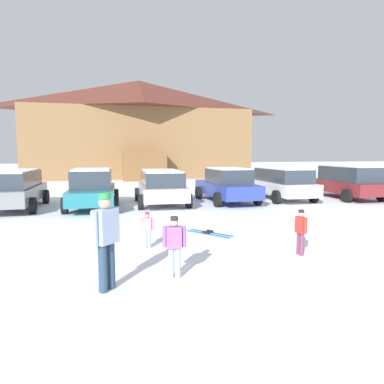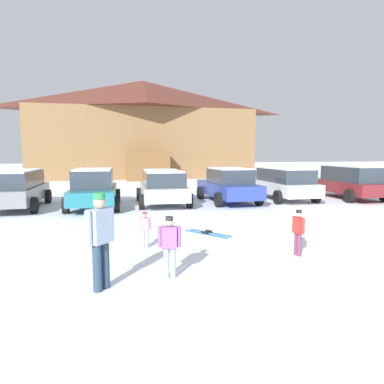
{
  "view_description": "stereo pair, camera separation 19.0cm",
  "coord_description": "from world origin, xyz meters",
  "px_view_note": "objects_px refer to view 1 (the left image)",
  "views": [
    {
      "loc": [
        -3.97,
        -3.36,
        2.32
      ],
      "look_at": [
        -1.17,
        8.28,
        0.96
      ],
      "focal_mm": 32.0,
      "sensor_mm": 36.0,
      "label": 1
    },
    {
      "loc": [
        -3.79,
        -3.41,
        2.32
      ],
      "look_at": [
        -1.17,
        8.28,
        0.96
      ],
      "focal_mm": 32.0,
      "sensor_mm": 36.0,
      "label": 2
    }
  ],
  "objects_px": {
    "parked_teal_hatchback": "(93,188)",
    "skier_adult_in_blue_parka": "(106,236)",
    "skier_child_in_pink_snowsuit": "(147,228)",
    "pair_of_skis": "(209,233)",
    "parked_white_suv": "(282,182)",
    "parked_grey_wagon": "(14,188)",
    "skier_child_in_red_jacket": "(301,230)",
    "ski_lodge": "(139,129)",
    "parked_silver_wagon": "(161,186)",
    "skier_child_in_purple_jacket": "(174,243)",
    "parked_blue_hatchback": "(227,185)",
    "parked_maroon_van": "(348,181)"
  },
  "relations": [
    {
      "from": "skier_child_in_pink_snowsuit",
      "to": "pair_of_skis",
      "type": "bearing_deg",
      "value": 29.68
    },
    {
      "from": "parked_white_suv",
      "to": "skier_child_in_purple_jacket",
      "type": "xyz_separation_m",
      "value": [
        -7.24,
        -9.43,
        -0.22
      ]
    },
    {
      "from": "parked_teal_hatchback",
      "to": "skier_child_in_pink_snowsuit",
      "type": "bearing_deg",
      "value": -76.86
    },
    {
      "from": "parked_white_suv",
      "to": "skier_child_in_purple_jacket",
      "type": "bearing_deg",
      "value": -127.52
    },
    {
      "from": "parked_maroon_van",
      "to": "skier_adult_in_blue_parka",
      "type": "distance_m",
      "value": 15.17
    },
    {
      "from": "ski_lodge",
      "to": "skier_child_in_purple_jacket",
      "type": "height_order",
      "value": "ski_lodge"
    },
    {
      "from": "parked_teal_hatchback",
      "to": "parked_blue_hatchback",
      "type": "relative_size",
      "value": 1.0
    },
    {
      "from": "skier_child_in_red_jacket",
      "to": "pair_of_skis",
      "type": "distance_m",
      "value": 2.93
    },
    {
      "from": "skier_adult_in_blue_parka",
      "to": "pair_of_skis",
      "type": "bearing_deg",
      "value": 51.21
    },
    {
      "from": "skier_child_in_pink_snowsuit",
      "to": "skier_adult_in_blue_parka",
      "type": "relative_size",
      "value": 0.53
    },
    {
      "from": "parked_grey_wagon",
      "to": "parked_silver_wagon",
      "type": "relative_size",
      "value": 1.04
    },
    {
      "from": "skier_adult_in_blue_parka",
      "to": "skier_child_in_purple_jacket",
      "type": "bearing_deg",
      "value": 13.79
    },
    {
      "from": "skier_adult_in_blue_parka",
      "to": "parked_grey_wagon",
      "type": "bearing_deg",
      "value": 111.46
    },
    {
      "from": "pair_of_skis",
      "to": "parked_white_suv",
      "type": "bearing_deg",
      "value": 47.77
    },
    {
      "from": "skier_child_in_purple_jacket",
      "to": "pair_of_skis",
      "type": "bearing_deg",
      "value": 63.42
    },
    {
      "from": "skier_child_in_pink_snowsuit",
      "to": "parked_teal_hatchback",
      "type": "bearing_deg",
      "value": 103.14
    },
    {
      "from": "skier_adult_in_blue_parka",
      "to": "pair_of_skis",
      "type": "distance_m",
      "value": 4.63
    },
    {
      "from": "parked_silver_wagon",
      "to": "skier_child_in_pink_snowsuit",
      "type": "height_order",
      "value": "parked_silver_wagon"
    },
    {
      "from": "skier_adult_in_blue_parka",
      "to": "parked_maroon_van",
      "type": "bearing_deg",
      "value": 37.88
    },
    {
      "from": "parked_blue_hatchback",
      "to": "skier_child_in_purple_jacket",
      "type": "distance_m",
      "value": 10.2
    },
    {
      "from": "parked_teal_hatchback",
      "to": "skier_child_in_purple_jacket",
      "type": "distance_m",
      "value": 9.11
    },
    {
      "from": "pair_of_skis",
      "to": "skier_child_in_purple_jacket",
      "type": "bearing_deg",
      "value": -116.58
    },
    {
      "from": "parked_blue_hatchback",
      "to": "skier_child_in_pink_snowsuit",
      "type": "distance_m",
      "value": 8.44
    },
    {
      "from": "parked_silver_wagon",
      "to": "ski_lodge",
      "type": "bearing_deg",
      "value": 87.95
    },
    {
      "from": "ski_lodge",
      "to": "skier_child_in_purple_jacket",
      "type": "distance_m",
      "value": 28.48
    },
    {
      "from": "parked_teal_hatchback",
      "to": "skier_adult_in_blue_parka",
      "type": "height_order",
      "value": "parked_teal_hatchback"
    },
    {
      "from": "parked_teal_hatchback",
      "to": "skier_child_in_red_jacket",
      "type": "relative_size",
      "value": 4.33
    },
    {
      "from": "skier_child_in_pink_snowsuit",
      "to": "parked_blue_hatchback",
      "type": "bearing_deg",
      "value": 57.31
    },
    {
      "from": "pair_of_skis",
      "to": "parked_silver_wagon",
      "type": "bearing_deg",
      "value": 94.68
    },
    {
      "from": "parked_white_suv",
      "to": "parked_maroon_van",
      "type": "relative_size",
      "value": 1.01
    },
    {
      "from": "parked_grey_wagon",
      "to": "parked_teal_hatchback",
      "type": "height_order",
      "value": "parked_teal_hatchback"
    },
    {
      "from": "ski_lodge",
      "to": "parked_silver_wagon",
      "type": "xyz_separation_m",
      "value": [
        -0.68,
        -18.88,
        -3.87
      ]
    },
    {
      "from": "skier_adult_in_blue_parka",
      "to": "skier_child_in_pink_snowsuit",
      "type": "bearing_deg",
      "value": 68.91
    },
    {
      "from": "skier_adult_in_blue_parka",
      "to": "skier_child_in_red_jacket",
      "type": "distance_m",
      "value": 4.43
    },
    {
      "from": "skier_adult_in_blue_parka",
      "to": "skier_child_in_red_jacket",
      "type": "bearing_deg",
      "value": 13.79
    },
    {
      "from": "pair_of_skis",
      "to": "skier_child_in_red_jacket",
      "type": "bearing_deg",
      "value": -59.71
    },
    {
      "from": "parked_maroon_van",
      "to": "parked_silver_wagon",
      "type": "bearing_deg",
      "value": 178.59
    },
    {
      "from": "skier_child_in_pink_snowsuit",
      "to": "parked_maroon_van",
      "type": "bearing_deg",
      "value": 31.89
    },
    {
      "from": "parked_blue_hatchback",
      "to": "parked_maroon_van",
      "type": "distance_m",
      "value": 6.47
    },
    {
      "from": "parked_blue_hatchback",
      "to": "skier_adult_in_blue_parka",
      "type": "xyz_separation_m",
      "value": [
        -5.5,
        -9.56,
        0.12
      ]
    },
    {
      "from": "parked_blue_hatchback",
      "to": "parked_white_suv",
      "type": "height_order",
      "value": "parked_blue_hatchback"
    },
    {
      "from": "parked_maroon_van",
      "to": "skier_child_in_pink_snowsuit",
      "type": "bearing_deg",
      "value": -148.11
    },
    {
      "from": "parked_silver_wagon",
      "to": "parked_grey_wagon",
      "type": "bearing_deg",
      "value": 179.19
    },
    {
      "from": "parked_blue_hatchback",
      "to": "skier_child_in_pink_snowsuit",
      "type": "relative_size",
      "value": 5.09
    },
    {
      "from": "parked_teal_hatchback",
      "to": "skier_adult_in_blue_parka",
      "type": "bearing_deg",
      "value": -86.08
    },
    {
      "from": "parked_silver_wagon",
      "to": "parked_maroon_van",
      "type": "bearing_deg",
      "value": -1.41
    },
    {
      "from": "parked_silver_wagon",
      "to": "skier_adult_in_blue_parka",
      "type": "xyz_separation_m",
      "value": [
        -2.35,
        -9.55,
        0.09
      ]
    },
    {
      "from": "parked_maroon_van",
      "to": "skier_child_in_pink_snowsuit",
      "type": "height_order",
      "value": "parked_maroon_van"
    },
    {
      "from": "parked_blue_hatchback",
      "to": "ski_lodge",
      "type": "bearing_deg",
      "value": 97.49
    },
    {
      "from": "parked_white_suv",
      "to": "skier_child_in_pink_snowsuit",
      "type": "relative_size",
      "value": 4.9
    }
  ]
}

